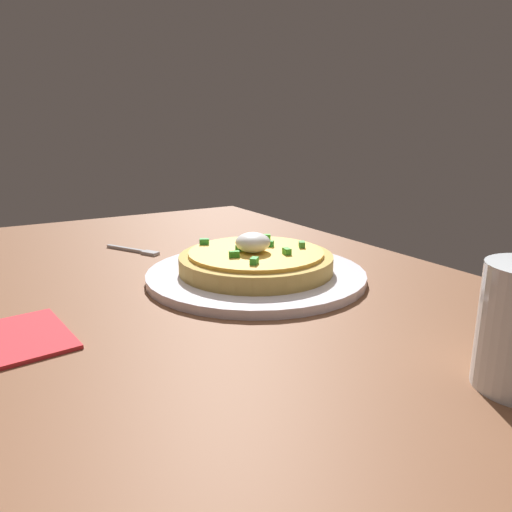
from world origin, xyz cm
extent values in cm
cube|color=brown|center=(0.00, 0.00, 1.04)|extent=(103.25, 67.10, 2.07)
cylinder|color=white|center=(-4.12, -6.91, 2.64)|extent=(29.05, 29.05, 1.14)
cylinder|color=tan|center=(-4.12, -6.91, 4.31)|extent=(20.38, 20.38, 2.21)
cylinder|color=#F5B946|center=(-4.12, -6.91, 5.67)|extent=(17.85, 17.85, 0.50)
ellipsoid|color=white|center=(-4.41, -6.26, 7.21)|extent=(4.57, 4.57, 2.58)
cube|color=green|center=(-9.44, -3.45, 6.32)|extent=(1.45, 1.48, 0.80)
cube|color=green|center=(2.70, -2.62, 6.32)|extent=(1.34, 1.51, 0.80)
cube|color=green|center=(-5.67, -13.26, 6.32)|extent=(1.51, 1.35, 0.80)
cube|color=#31853B|center=(-3.00, -5.12, 6.32)|extent=(1.31, 1.51, 0.80)
cube|color=#49B94F|center=(-3.02, -7.94, 6.32)|extent=(1.37, 0.95, 0.80)
cube|color=green|center=(-7.66, -9.40, 6.32)|extent=(1.41, 1.03, 0.80)
cube|color=#2C8832|center=(-2.95, -9.68, 6.32)|extent=(1.48, 1.47, 0.80)
cube|color=#318B29|center=(-5.45, -2.90, 6.32)|extent=(1.20, 1.48, 0.80)
cube|color=green|center=(0.62, -11.49, 6.32)|extent=(1.35, 1.51, 0.80)
cube|color=#258A2B|center=(0.26, -8.67, 6.32)|extent=(1.42, 1.04, 0.80)
cube|color=#B7B7BC|center=(20.06, 3.63, 2.32)|extent=(7.33, 4.36, 0.50)
cube|color=#B7B7BC|center=(15.31, 1.04, 2.32)|extent=(3.13, 2.57, 0.50)
cube|color=red|center=(-8.88, 23.78, 2.27)|extent=(12.58, 12.58, 0.40)
camera|label=1|loc=(-56.27, 24.68, 21.65)|focal=33.48mm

